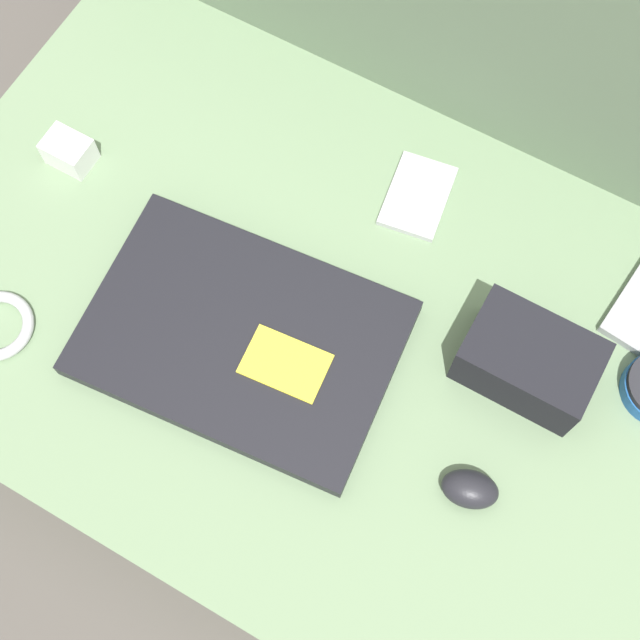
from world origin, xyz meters
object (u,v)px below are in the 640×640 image
charger_brick (69,151)px  laptop (242,338)px  phone_black (418,196)px  camera_pouch (529,361)px  computer_mouse (470,489)px

charger_brick → laptop: bearing=-18.3°
laptop → phone_black: laptop is taller
laptop → charger_brick: (-0.30, 0.10, 0.01)m
laptop → camera_pouch: size_ratio=2.58×
computer_mouse → charger_brick: size_ratio=1.28×
computer_mouse → phone_black: size_ratio=0.62×
camera_pouch → charger_brick: size_ratio=2.58×
phone_black → charger_brick: bearing=-166.7°
computer_mouse → phone_black: bearing=109.5°
laptop → computer_mouse: computer_mouse is taller
laptop → camera_pouch: (0.29, 0.12, 0.02)m
camera_pouch → charger_brick: (-0.59, -0.02, -0.02)m
charger_brick → phone_black: bearing=22.2°
phone_black → camera_pouch: bearing=-43.4°
computer_mouse → charger_brick: 0.61m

